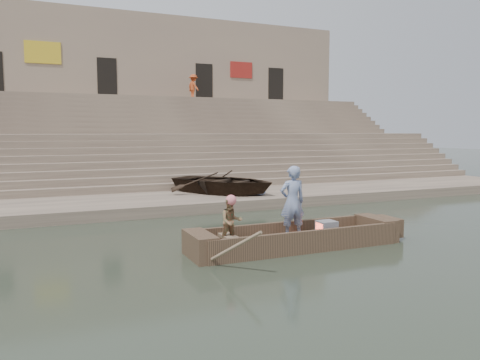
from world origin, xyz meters
TOP-DOWN VIEW (x-y plane):
  - ground at (0.00, 0.00)m, footprint 120.00×120.00m
  - lower_landing at (0.00, 8.00)m, footprint 32.00×4.00m
  - mid_landing at (0.00, 15.50)m, footprint 32.00×3.00m
  - upper_landing at (0.00, 22.50)m, footprint 32.00×3.00m
  - ghat_steps at (0.00, 17.19)m, footprint 32.00×11.00m
  - building_wall at (0.00, 26.50)m, footprint 32.00×5.07m
  - main_rowboat at (-0.87, 0.54)m, footprint 5.00×1.30m
  - rowboat_trim at (-0.66, 0.53)m, footprint 6.04×2.63m
  - standing_man at (-0.86, 0.73)m, footprint 0.71×0.50m
  - rowing_man at (-2.59, 0.64)m, footprint 0.60×0.49m
  - television at (0.05, 0.54)m, footprint 0.46×0.42m
  - beached_rowboat at (0.25, 8.28)m, footprint 5.20×5.49m
  - pedestrian at (3.73, 22.66)m, footprint 0.88×1.24m
  - cloth_bundles at (0.97, 8.07)m, footprint 1.26×2.30m

SIDE VIEW (x-z plane):
  - ground at x=0.00m, z-range 0.00..0.00m
  - main_rowboat at x=-0.87m, z-range 0.00..0.22m
  - lower_landing at x=0.00m, z-range 0.00..0.40m
  - rowboat_trim at x=-0.66m, z-range -0.60..1.22m
  - television at x=0.05m, z-range 0.22..0.62m
  - cloth_bundles at x=0.97m, z-range 0.40..0.66m
  - rowing_man at x=-2.59m, z-range 0.22..1.37m
  - beached_rowboat at x=0.25m, z-range 0.40..1.32m
  - standing_man at x=-0.86m, z-range 0.22..2.08m
  - mid_landing at x=0.00m, z-range 0.00..2.80m
  - ghat_steps at x=0.00m, z-range -0.80..4.40m
  - upper_landing at x=0.00m, z-range 0.00..5.20m
  - building_wall at x=0.00m, z-range 0.00..11.20m
  - pedestrian at x=3.73m, z-range 5.20..6.93m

